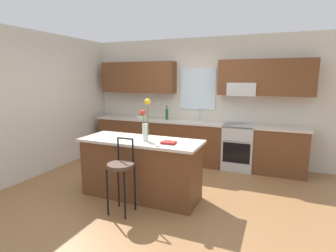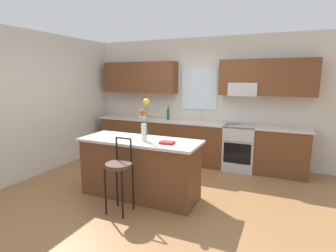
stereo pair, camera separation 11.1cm
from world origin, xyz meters
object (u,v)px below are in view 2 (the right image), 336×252
(flower_vase, at_px, (144,124))
(cookbook, at_px, (167,143))
(bottle_olive_oil, at_px, (168,114))
(bar_stool_near, at_px, (119,168))
(oven_range, at_px, (240,147))
(fruit_bowl_oranges, at_px, (143,116))
(kitchen_island, at_px, (140,168))

(flower_vase, xyz_separation_m, cookbook, (0.38, -0.02, -0.24))
(flower_vase, relative_size, bottle_olive_oil, 2.04)
(bar_stool_near, height_order, flower_vase, flower_vase)
(oven_range, relative_size, cookbook, 4.60)
(bottle_olive_oil, bearing_deg, cookbook, -66.59)
(bar_stool_near, height_order, fruit_bowl_oranges, fruit_bowl_oranges)
(kitchen_island, xyz_separation_m, fruit_bowl_oranges, (-1.04, 1.97, 0.51))
(oven_range, height_order, bar_stool_near, bar_stool_near)
(cookbook, bearing_deg, fruit_bowl_oranges, 126.89)
(bar_stool_near, relative_size, flower_vase, 1.64)
(bar_stool_near, xyz_separation_m, cookbook, (0.50, 0.49, 0.30))
(cookbook, distance_m, fruit_bowl_oranges, 2.56)
(kitchen_island, bearing_deg, cookbook, -8.69)
(kitchen_island, xyz_separation_m, cookbook, (0.50, -0.08, 0.47))
(oven_range, height_order, bottle_olive_oil, bottle_olive_oil)
(kitchen_island, height_order, flower_vase, flower_vase)
(fruit_bowl_oranges, distance_m, bottle_olive_oil, 0.66)
(bottle_olive_oil, bearing_deg, flower_vase, -75.93)
(kitchen_island, height_order, cookbook, cookbook)
(fruit_bowl_oranges, bearing_deg, kitchen_island, -62.23)
(cookbook, xyz_separation_m, bottle_olive_oil, (-0.88, 2.04, 0.11))
(flower_vase, xyz_separation_m, bottle_olive_oil, (-0.51, 2.02, -0.14))
(oven_range, distance_m, kitchen_island, 2.29)
(kitchen_island, bearing_deg, flower_vase, -24.30)
(kitchen_island, relative_size, cookbook, 9.44)
(oven_range, distance_m, bar_stool_near, 2.79)
(fruit_bowl_oranges, xyz_separation_m, bottle_olive_oil, (0.65, -0.00, 0.08))
(kitchen_island, height_order, bar_stool_near, bar_stool_near)
(flower_vase, bearing_deg, bar_stool_near, -103.32)
(oven_range, distance_m, flower_vase, 2.39)
(kitchen_island, relative_size, bar_stool_near, 1.81)
(oven_range, height_order, flower_vase, flower_vase)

